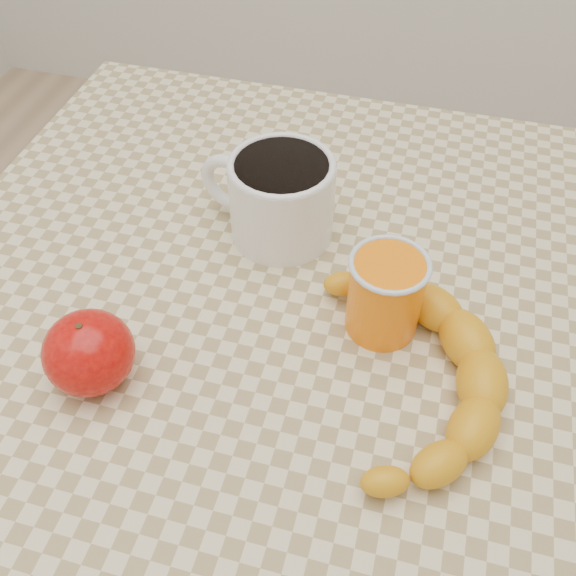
% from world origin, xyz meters
% --- Properties ---
extents(ground, '(3.00, 3.00, 0.00)m').
position_xyz_m(ground, '(0.00, 0.00, 0.00)').
color(ground, tan).
rests_on(ground, ground).
extents(table, '(0.80, 0.80, 0.75)m').
position_xyz_m(table, '(0.00, 0.00, 0.66)').
color(table, beige).
rests_on(table, ground).
extents(coffee_mug, '(0.17, 0.13, 0.10)m').
position_xyz_m(coffee_mug, '(-0.04, 0.10, 0.80)').
color(coffee_mug, white).
rests_on(coffee_mug, table).
extents(orange_juice_glass, '(0.08, 0.08, 0.09)m').
position_xyz_m(orange_juice_glass, '(0.10, -0.01, 0.80)').
color(orange_juice_glass, orange).
rests_on(orange_juice_glass, table).
extents(apple, '(0.10, 0.10, 0.08)m').
position_xyz_m(apple, '(-0.15, -0.14, 0.79)').
color(apple, '#890406').
rests_on(apple, table).
extents(banana, '(0.30, 0.36, 0.05)m').
position_xyz_m(banana, '(0.13, -0.07, 0.77)').
color(banana, orange).
rests_on(banana, table).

